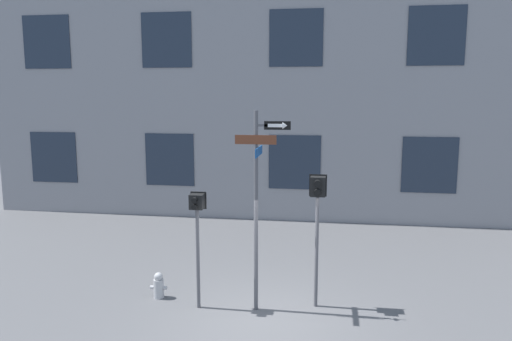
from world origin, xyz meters
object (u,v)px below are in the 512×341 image
street_sign_pole (259,194)px  fire_hydrant (159,286)px  pedestrian_signal_left (197,220)px  pedestrian_signal_right (317,204)px

street_sign_pole → fire_hydrant: street_sign_pole is taller
street_sign_pole → fire_hydrant: size_ratio=7.16×
pedestrian_signal_left → pedestrian_signal_right: 2.66m
pedestrian_signal_left → fire_hydrant: (-1.07, 0.39, -1.73)m
pedestrian_signal_right → street_sign_pole: bearing=-163.6°
street_sign_pole → pedestrian_signal_right: street_sign_pole is taller
street_sign_pole → pedestrian_signal_left: street_sign_pole is taller
street_sign_pole → pedestrian_signal_right: bearing=16.4°
fire_hydrant → pedestrian_signal_right: bearing=1.2°
pedestrian_signal_right → fire_hydrant: 4.22m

